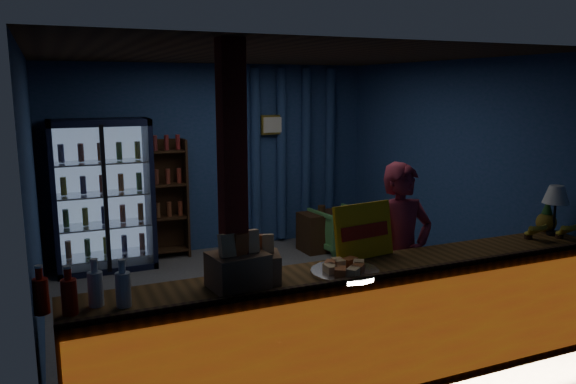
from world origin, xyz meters
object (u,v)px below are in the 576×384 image
shopkeeper (401,255)px  table_lamp (556,197)px  green_chair (338,229)px  pastry_tray (345,270)px

shopkeeper → table_lamp: size_ratio=3.57×
green_chair → pastry_tray: pastry_tray is taller
green_chair → table_lamp: (0.48, -3.22, 1.01)m
table_lamp → green_chair: bearing=98.6°
shopkeeper → green_chair: bearing=72.9°
shopkeeper → green_chair: 3.04m
shopkeeper → green_chair: (0.92, 2.85, -0.52)m
green_chair → pastry_tray: bearing=55.0°
shopkeeper → green_chair: shopkeeper is taller
green_chair → pastry_tray: (-1.80, -3.40, 0.68)m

